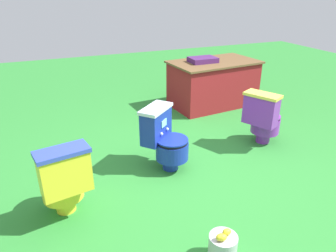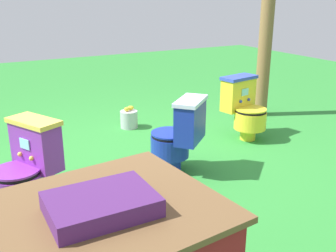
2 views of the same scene
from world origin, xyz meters
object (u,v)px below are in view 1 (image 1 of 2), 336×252
toilet_purple (263,118)px  lemon_bucket (223,247)px  toilet_yellow (63,180)px  vendor_table (213,83)px  toilet_blue (165,138)px

toilet_purple → lemon_bucket: bearing=-71.5°
toilet_yellow → vendor_table: (2.68, 2.05, 0.02)m
toilet_blue → lemon_bucket: size_ratio=2.63×
toilet_yellow → vendor_table: bearing=26.8°
toilet_purple → lemon_bucket: (-1.50, -1.49, -0.25)m
toilet_purple → vendor_table: 1.56m
toilet_yellow → toilet_purple: (2.54, 0.49, 0.00)m
vendor_table → toilet_blue: bearing=-133.6°
toilet_purple → vendor_table: vendor_table is taller
toilet_yellow → lemon_bucket: (1.04, -0.99, -0.25)m
vendor_table → lemon_bucket: bearing=-118.3°
toilet_blue → toilet_yellow: size_ratio=1.00×
toilet_purple → vendor_table: size_ratio=0.47×
toilet_blue → lemon_bucket: bearing=44.8°
toilet_blue → toilet_purple: bearing=141.4°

